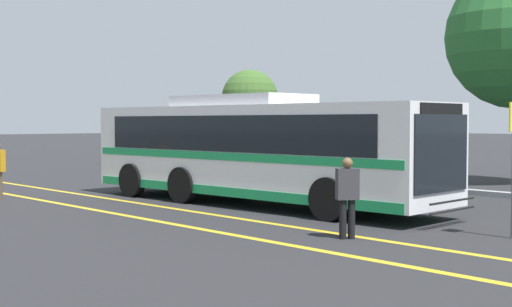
{
  "coord_description": "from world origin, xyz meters",
  "views": [
    {
      "loc": [
        14.27,
        -13.45,
        2.24
      ],
      "look_at": [
        0.07,
        -0.5,
        1.38
      ],
      "focal_mm": 50.0,
      "sensor_mm": 36.0,
      "label": 1
    }
  ],
  "objects_px": {
    "parked_car_2": "(367,167)",
    "parked_car_0": "(163,157)",
    "pedestrian_1": "(347,193)",
    "parked_car_1": "(251,163)",
    "tree_0": "(250,98)",
    "transit_bus": "(256,148)"
  },
  "relations": [
    {
      "from": "parked_car_1",
      "to": "parked_car_0",
      "type": "bearing_deg",
      "value": -94.77
    },
    {
      "from": "transit_bus",
      "to": "tree_0",
      "type": "relative_size",
      "value": 2.35
    },
    {
      "from": "parked_car_0",
      "to": "transit_bus",
      "type": "bearing_deg",
      "value": 64.62
    },
    {
      "from": "transit_bus",
      "to": "tree_0",
      "type": "distance_m",
      "value": 17.61
    },
    {
      "from": "parked_car_2",
      "to": "parked_car_0",
      "type": "bearing_deg",
      "value": 94.28
    },
    {
      "from": "parked_car_0",
      "to": "tree_0",
      "type": "xyz_separation_m",
      "value": [
        -1.54,
        6.51,
        2.75
      ]
    },
    {
      "from": "parked_car_2",
      "to": "parked_car_1",
      "type": "bearing_deg",
      "value": 95.96
    },
    {
      "from": "parked_car_2",
      "to": "tree_0",
      "type": "xyz_separation_m",
      "value": [
        -12.89,
        6.51,
        2.67
      ]
    },
    {
      "from": "transit_bus",
      "to": "parked_car_1",
      "type": "height_order",
      "value": "transit_bus"
    },
    {
      "from": "transit_bus",
      "to": "parked_car_0",
      "type": "relative_size",
      "value": 2.83
    },
    {
      "from": "transit_bus",
      "to": "parked_car_2",
      "type": "xyz_separation_m",
      "value": [
        -0.25,
        5.06,
        -0.75
      ]
    },
    {
      "from": "transit_bus",
      "to": "pedestrian_1",
      "type": "relative_size",
      "value": 7.43
    },
    {
      "from": "pedestrian_1",
      "to": "parked_car_1",
      "type": "bearing_deg",
      "value": 89.37
    },
    {
      "from": "tree_0",
      "to": "parked_car_0",
      "type": "bearing_deg",
      "value": -76.67
    },
    {
      "from": "transit_bus",
      "to": "parked_car_1",
      "type": "distance_m",
      "value": 7.52
    },
    {
      "from": "transit_bus",
      "to": "tree_0",
      "type": "height_order",
      "value": "tree_0"
    },
    {
      "from": "parked_car_1",
      "to": "parked_car_2",
      "type": "distance_m",
      "value": 5.4
    },
    {
      "from": "parked_car_1",
      "to": "parked_car_2",
      "type": "xyz_separation_m",
      "value": [
        5.39,
        0.16,
        0.11
      ]
    },
    {
      "from": "tree_0",
      "to": "transit_bus",
      "type": "bearing_deg",
      "value": -41.35
    },
    {
      "from": "parked_car_1",
      "to": "tree_0",
      "type": "height_order",
      "value": "tree_0"
    },
    {
      "from": "transit_bus",
      "to": "parked_car_1",
      "type": "bearing_deg",
      "value": -134.29
    },
    {
      "from": "parked_car_0",
      "to": "tree_0",
      "type": "relative_size",
      "value": 0.83
    }
  ]
}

